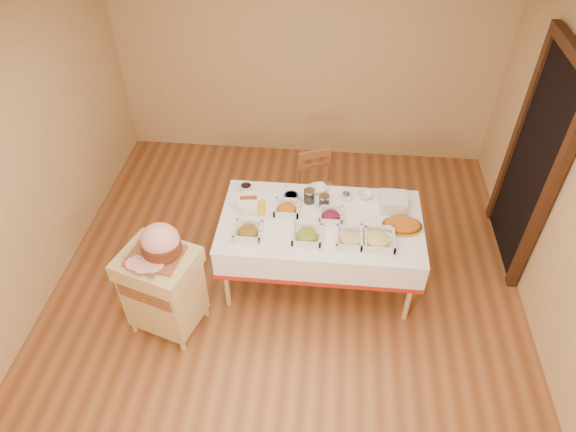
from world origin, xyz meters
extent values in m
plane|color=brown|center=(0.00, 0.00, 0.00)|extent=(5.00, 5.00, 0.00)
plane|color=white|center=(0.00, 0.00, 2.60)|extent=(5.00, 5.00, 0.00)
plane|color=tan|center=(0.00, 2.50, 1.30)|extent=(4.50, 0.00, 4.50)
plane|color=tan|center=(-2.25, 0.00, 1.30)|extent=(0.00, 5.00, 5.00)
cube|color=black|center=(2.21, 0.90, 1.05)|extent=(0.06, 0.90, 2.10)
cube|color=#3B2012|center=(2.19, 0.40, 1.05)|extent=(0.08, 0.10, 2.10)
cube|color=#3B2012|center=(2.19, 1.40, 1.05)|extent=(0.08, 0.10, 2.10)
cube|color=#3B2012|center=(2.19, 0.90, 2.15)|extent=(0.08, 1.10, 0.10)
cube|color=#D4B974|center=(0.30, 0.30, 0.73)|extent=(1.80, 1.00, 0.04)
cylinder|color=#D4B974|center=(-0.52, -0.12, 0.35)|extent=(0.05, 0.05, 0.71)
cylinder|color=#D4B974|center=(-0.52, 0.72, 0.35)|extent=(0.05, 0.05, 0.71)
cylinder|color=#D4B974|center=(1.12, -0.12, 0.35)|extent=(0.05, 0.05, 0.71)
cylinder|color=#D4B974|center=(1.12, 0.72, 0.35)|extent=(0.05, 0.05, 0.71)
cube|color=white|center=(0.30, 0.30, 0.76)|extent=(1.82, 1.02, 0.01)
cube|color=#D4B974|center=(-1.01, -0.37, 0.40)|extent=(0.68, 0.61, 0.61)
cube|color=#D4B974|center=(-1.01, -0.37, 0.78)|extent=(0.73, 0.66, 0.15)
cube|color=brown|center=(-1.01, -0.61, 0.61)|extent=(0.48, 0.16, 0.12)
sphere|color=#B38532|center=(-1.01, -0.62, 0.61)|extent=(0.03, 0.03, 0.03)
cylinder|color=#D4B974|center=(-1.26, -0.58, 0.05)|extent=(0.05, 0.05, 0.10)
cylinder|color=#D4B974|center=(-1.26, -0.17, 0.05)|extent=(0.05, 0.05, 0.10)
cylinder|color=#D4B974|center=(-0.76, -0.58, 0.05)|extent=(0.05, 0.05, 0.10)
cylinder|color=#D4B974|center=(-0.76, -0.17, 0.05)|extent=(0.05, 0.05, 0.10)
cube|color=brown|center=(0.25, 1.10, 0.42)|extent=(0.49, 0.48, 0.03)
cylinder|color=brown|center=(0.16, 0.88, 0.21)|extent=(0.03, 0.03, 0.41)
cylinder|color=brown|center=(0.04, 1.19, 0.21)|extent=(0.03, 0.03, 0.41)
cylinder|color=brown|center=(0.47, 1.01, 0.21)|extent=(0.03, 0.03, 0.41)
cylinder|color=brown|center=(0.34, 1.31, 0.21)|extent=(0.03, 0.03, 0.41)
cylinder|color=brown|center=(0.04, 1.19, 0.63)|extent=(0.03, 0.03, 0.44)
cylinder|color=brown|center=(0.34, 1.31, 0.63)|extent=(0.03, 0.03, 0.44)
cube|color=brown|center=(0.19, 1.25, 0.81)|extent=(0.33, 0.15, 0.08)
cube|color=brown|center=(-1.01, -0.37, 0.87)|extent=(0.42, 0.34, 0.03)
ellipsoid|color=#F0A59B|center=(-0.95, -0.33, 1.02)|extent=(0.31, 0.28, 0.27)
cylinder|color=#582814|center=(-0.95, -0.33, 0.95)|extent=(0.32, 0.32, 0.10)
cube|color=silver|center=(-1.06, -0.54, 0.89)|extent=(0.27, 0.12, 0.00)
cylinder|color=silver|center=(-1.09, -0.43, 0.89)|extent=(0.31, 0.09, 0.01)
cube|color=silver|center=(-0.32, 0.06, 0.77)|extent=(0.24, 0.24, 0.01)
ellipsoid|color=#B21D14|center=(-0.32, 0.06, 0.79)|extent=(0.18, 0.18, 0.06)
cylinder|color=silver|center=(-0.27, 0.04, 0.79)|extent=(0.14, 0.01, 0.11)
cube|color=silver|center=(0.19, 0.06, 0.77)|extent=(0.25, 0.25, 0.01)
ellipsoid|color=#BC8F18|center=(0.19, 0.06, 0.79)|extent=(0.19, 0.19, 0.07)
cylinder|color=silver|center=(0.24, 0.03, 0.79)|extent=(0.14, 0.01, 0.10)
cube|color=silver|center=(0.57, 0.06, 0.77)|extent=(0.26, 0.26, 0.01)
ellipsoid|color=tan|center=(0.57, 0.06, 0.79)|extent=(0.20, 0.20, 0.07)
cylinder|color=silver|center=(0.62, 0.03, 0.79)|extent=(0.14, 0.01, 0.11)
cube|color=silver|center=(0.79, 0.07, 0.77)|extent=(0.29, 0.29, 0.02)
ellipsoid|color=#CCC461|center=(0.79, 0.07, 0.80)|extent=(0.22, 0.22, 0.08)
cylinder|color=silver|center=(0.85, 0.04, 0.80)|extent=(0.15, 0.01, 0.11)
cube|color=silver|center=(-0.02, 0.39, 0.77)|extent=(0.23, 0.23, 0.02)
ellipsoid|color=#C05E0E|center=(-0.02, 0.39, 0.79)|extent=(0.17, 0.17, 0.06)
cylinder|color=silver|center=(0.03, 0.37, 0.80)|extent=(0.15, 0.01, 0.11)
cube|color=silver|center=(0.38, 0.34, 0.77)|extent=(0.21, 0.21, 0.01)
ellipsoid|color=maroon|center=(0.38, 0.34, 0.79)|extent=(0.16, 0.16, 0.06)
cylinder|color=silver|center=(0.43, 0.32, 0.79)|extent=(0.14, 0.01, 0.10)
cylinder|color=silver|center=(-0.44, 0.67, 0.79)|extent=(0.12, 0.12, 0.06)
cylinder|color=black|center=(-0.44, 0.67, 0.81)|extent=(0.10, 0.10, 0.02)
cylinder|color=navy|center=(0.01, 0.57, 0.79)|extent=(0.13, 0.13, 0.06)
cylinder|color=maroon|center=(0.01, 0.57, 0.81)|extent=(0.11, 0.11, 0.02)
cylinder|color=silver|center=(0.53, 0.63, 0.79)|extent=(0.11, 0.11, 0.05)
cylinder|color=#C05E0E|center=(0.53, 0.63, 0.80)|extent=(0.09, 0.09, 0.02)
imported|color=silver|center=(0.25, 0.73, 0.78)|extent=(0.22, 0.22, 0.04)
imported|color=silver|center=(0.70, 0.67, 0.78)|extent=(0.16, 0.16, 0.04)
cylinder|color=silver|center=(0.18, 0.55, 0.82)|extent=(0.10, 0.10, 0.12)
cylinder|color=silver|center=(0.18, 0.55, 0.89)|extent=(0.11, 0.11, 0.01)
cylinder|color=black|center=(0.18, 0.55, 0.80)|extent=(0.08, 0.08, 0.09)
cylinder|color=silver|center=(0.32, 0.49, 0.82)|extent=(0.09, 0.09, 0.11)
cylinder|color=silver|center=(0.32, 0.49, 0.88)|extent=(0.10, 0.10, 0.01)
cylinder|color=black|center=(0.32, 0.49, 0.80)|extent=(0.08, 0.08, 0.08)
cylinder|color=gold|center=(-0.24, 0.34, 0.84)|extent=(0.06, 0.06, 0.15)
cone|color=gold|center=(-0.24, 0.34, 0.93)|extent=(0.04, 0.04, 0.04)
cylinder|color=white|center=(-0.37, 0.43, 0.81)|extent=(0.25, 0.25, 0.09)
cube|color=silver|center=(0.94, 0.54, 0.77)|extent=(0.23, 0.23, 0.01)
cube|color=silver|center=(0.94, 0.54, 0.78)|extent=(0.23, 0.23, 0.01)
cube|color=silver|center=(0.94, 0.54, 0.80)|extent=(0.23, 0.23, 0.01)
cube|color=silver|center=(0.94, 0.54, 0.81)|extent=(0.23, 0.23, 0.01)
cube|color=silver|center=(0.94, 0.54, 0.82)|extent=(0.23, 0.23, 0.01)
cube|color=silver|center=(0.94, 0.54, 0.84)|extent=(0.23, 0.23, 0.01)
cube|color=silver|center=(0.94, 0.54, 0.85)|extent=(0.23, 0.23, 0.01)
cube|color=silver|center=(0.94, 0.54, 0.87)|extent=(0.23, 0.23, 0.01)
cube|color=silver|center=(0.94, 0.54, 0.88)|extent=(0.23, 0.23, 0.01)
ellipsoid|color=#B38532|center=(1.02, 0.28, 0.78)|extent=(0.35, 0.25, 0.03)
ellipsoid|color=#BA5A14|center=(1.02, 0.28, 0.79)|extent=(0.30, 0.21, 0.04)
camera|label=1|loc=(0.33, -3.12, 3.86)|focal=32.00mm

